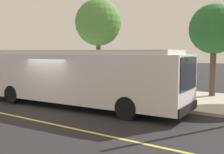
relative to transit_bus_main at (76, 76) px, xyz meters
The scene contains 9 objects.
ground_plane 2.04m from the transit_bus_main, 125.88° to the right, with size 120.00×120.00×0.00m, color #232326.
sidewalk_curb 5.27m from the transit_bus_main, 98.33° to the left, with size 44.00×6.40×0.15m, color #B7B2A8.
lane_stripe_center 3.67m from the transit_bus_main, 102.82° to the right, with size 36.00×0.14×0.01m, color #E0D64C.
transit_bus_main is the anchor object (origin of this frame).
bus_shelter 4.62m from the transit_bus_main, 88.86° to the left, with size 2.90×1.60×2.48m.
waiting_bench 4.54m from the transit_bus_main, 85.60° to the left, with size 1.60×0.48×0.95m.
route_sign_post 4.31m from the transit_bus_main, 38.85° to the left, with size 0.44×0.08×2.80m.
street_tree_near_shelter 9.03m from the transit_bus_main, 119.81° to the left, with size 3.71×3.71×6.89m.
street_tree_downstreet 8.90m from the transit_bus_main, 53.39° to the left, with size 3.02×3.02×5.60m.
Camera 1 is at (10.66, -9.74, 2.89)m, focal length 44.94 mm.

